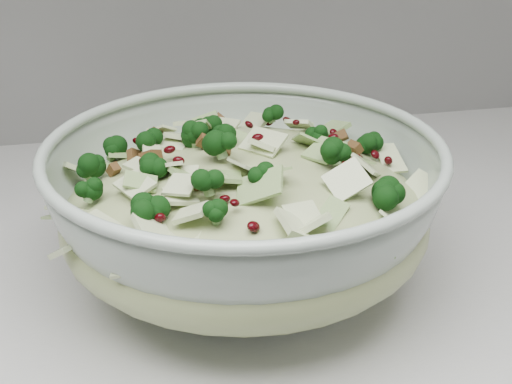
# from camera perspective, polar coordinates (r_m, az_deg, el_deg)

# --- Properties ---
(mixing_bowl) EXTENTS (0.41, 0.41, 0.13)m
(mixing_bowl) POSITION_cam_1_polar(r_m,az_deg,el_deg) (0.58, -0.93, -1.63)
(mixing_bowl) COLOR #A0B1A3
(mixing_bowl) RESTS_ON counter
(salad) EXTENTS (0.38, 0.38, 0.13)m
(salad) POSITION_cam_1_polar(r_m,az_deg,el_deg) (0.57, -0.95, 0.22)
(salad) COLOR tan
(salad) RESTS_ON mixing_bowl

